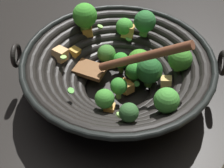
% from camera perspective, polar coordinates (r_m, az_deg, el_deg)
% --- Properties ---
extents(ground_plane, '(4.00, 4.00, 0.00)m').
position_cam_1_polar(ground_plane, '(0.75, 1.00, -1.51)').
color(ground_plane, black).
extents(wok, '(0.41, 0.41, 0.20)m').
position_cam_1_polar(wok, '(0.70, 1.26, 2.59)').
color(wok, black).
rests_on(wok, ground).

